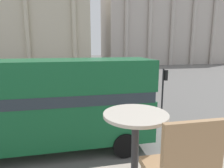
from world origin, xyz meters
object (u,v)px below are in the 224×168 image
at_px(cafe_dining_table, 135,133).
at_px(plaza_building_left, 8,8).
at_px(pedestrian_olive, 72,88).
at_px(plaza_building_right, 168,28).
at_px(traffic_light_near, 164,85).
at_px(car_silver, 61,83).
at_px(pedestrian_white, 66,68).
at_px(pedestrian_black, 132,77).
at_px(double_decker_bus, 36,103).
at_px(traffic_light_mid, 75,71).

relative_size(cafe_dining_table, plaza_building_left, 0.02).
bearing_deg(plaza_building_left, pedestrian_olive, -67.82).
xyz_separation_m(plaza_building_right, traffic_light_near, (-21.16, -41.38, -7.62)).
bearing_deg(car_silver, pedestrian_olive, 108.58).
distance_m(traffic_light_near, pedestrian_white, 23.77).
bearing_deg(pedestrian_olive, pedestrian_white, -20.74).
xyz_separation_m(cafe_dining_table, pedestrian_black, (7.05, 22.16, -3.03)).
bearing_deg(plaza_building_left, plaza_building_right, 6.90).
bearing_deg(plaza_building_right, car_silver, -131.93).
relative_size(plaza_building_right, pedestrian_white, 20.01).
bearing_deg(double_decker_bus, pedestrian_black, 54.41).
relative_size(plaza_building_right, traffic_light_near, 11.23).
relative_size(double_decker_bus, traffic_light_near, 3.13).
distance_m(plaza_building_right, traffic_light_mid, 43.71).
distance_m(cafe_dining_table, pedestrian_olive, 16.51).
height_order(traffic_light_mid, pedestrian_white, traffic_light_mid).
height_order(plaza_building_left, car_silver, plaza_building_left).
xyz_separation_m(cafe_dining_table, plaza_building_left, (-13.14, 47.18, 8.79)).
xyz_separation_m(car_silver, pedestrian_black, (8.64, 1.75, 0.22)).
xyz_separation_m(double_decker_bus, car_silver, (0.48, 13.27, -1.63)).
relative_size(car_silver, pedestrian_white, 2.31).
height_order(plaza_building_right, traffic_light_mid, plaza_building_right).
distance_m(plaza_building_left, car_silver, 31.54).
height_order(cafe_dining_table, traffic_light_mid, cafe_dining_table).
distance_m(cafe_dining_table, traffic_light_mid, 18.48).
bearing_deg(traffic_light_near, plaza_building_left, 117.18).
height_order(pedestrian_white, pedestrian_olive, pedestrian_white).
xyz_separation_m(pedestrian_white, pedestrian_black, (8.31, -11.18, -0.13)).
relative_size(traffic_light_mid, pedestrian_black, 2.17).
xyz_separation_m(double_decker_bus, plaza_building_right, (28.86, 44.86, 7.43)).
bearing_deg(car_silver, traffic_light_near, 130.76).
height_order(cafe_dining_table, traffic_light_near, cafe_dining_table).
relative_size(cafe_dining_table, pedestrian_black, 0.45).
bearing_deg(plaza_building_left, traffic_light_mid, -65.69).
height_order(double_decker_bus, traffic_light_near, double_decker_bus).
bearing_deg(cafe_dining_table, double_decker_bus, 106.15).
height_order(cafe_dining_table, plaza_building_left, plaza_building_left).
relative_size(plaza_building_right, car_silver, 8.68).
bearing_deg(plaza_building_right, traffic_light_near, -117.08).
relative_size(plaza_building_left, pedestrian_white, 19.11).
relative_size(double_decker_bus, plaza_building_right, 0.28).
bearing_deg(traffic_light_mid, plaza_building_left, 114.31).
bearing_deg(cafe_dining_table, pedestrian_white, 92.17).
relative_size(plaza_building_right, pedestrian_olive, 21.39).
distance_m(plaza_building_right, pedestrian_olive, 45.86).
xyz_separation_m(plaza_building_left, plaza_building_right, (39.93, 4.83, -2.98)).
bearing_deg(cafe_dining_table, pedestrian_olive, 91.87).
xyz_separation_m(double_decker_bus, pedestrian_white, (0.81, 26.20, -1.28)).
xyz_separation_m(cafe_dining_table, traffic_light_near, (5.63, 10.63, -1.81)).
xyz_separation_m(cafe_dining_table, pedestrian_white, (-1.26, 33.35, -2.89)).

